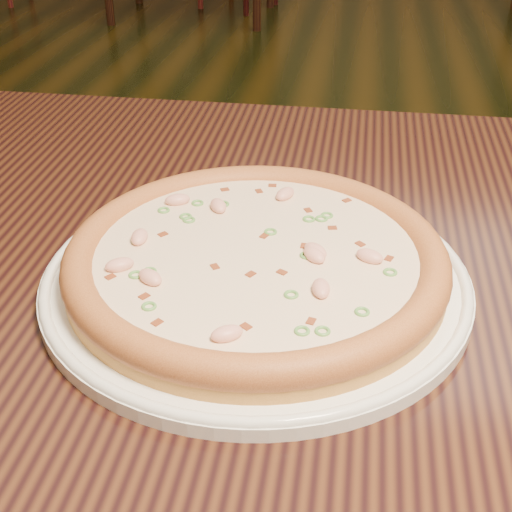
# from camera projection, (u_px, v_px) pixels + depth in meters

# --- Properties ---
(ground) EXTENTS (9.00, 9.00, 0.00)m
(ground) POSITION_uv_depth(u_px,v_px,m) (400.00, 398.00, 1.58)
(ground) COLOR black
(hero_table) EXTENTS (1.20, 0.80, 0.75)m
(hero_table) POSITION_uv_depth(u_px,v_px,m) (384.00, 350.00, 0.70)
(hero_table) COLOR black
(hero_table) RESTS_ON ground
(plate) EXTENTS (0.37, 0.37, 0.02)m
(plate) POSITION_uv_depth(u_px,v_px,m) (256.00, 277.00, 0.62)
(plate) COLOR white
(plate) RESTS_ON hero_table
(pizza) EXTENTS (0.33, 0.33, 0.03)m
(pizza) POSITION_uv_depth(u_px,v_px,m) (256.00, 259.00, 0.61)
(pizza) COLOR gold
(pizza) RESTS_ON plate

